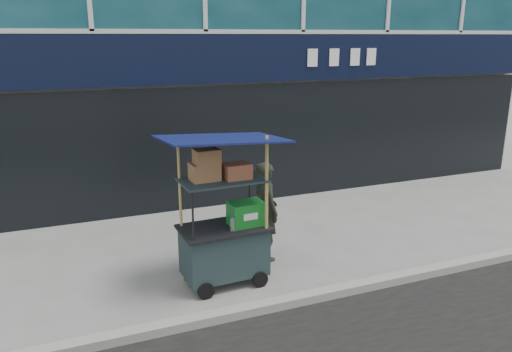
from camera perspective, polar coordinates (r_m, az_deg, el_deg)
name	(u,v)px	position (r m, az deg, el deg)	size (l,w,h in m)	color
ground	(295,296)	(6.83, 4.50, -13.47)	(80.00, 80.00, 0.00)	slate
curb	(302,299)	(6.64, 5.29, -13.79)	(80.00, 0.18, 0.12)	gray
vendor_cart	(225,232)	(6.85, -3.57, -6.41)	(1.63, 1.18, 2.14)	#18282A
vendor_man	(266,211)	(7.58, 1.11, -4.00)	(0.56, 0.37, 1.53)	black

